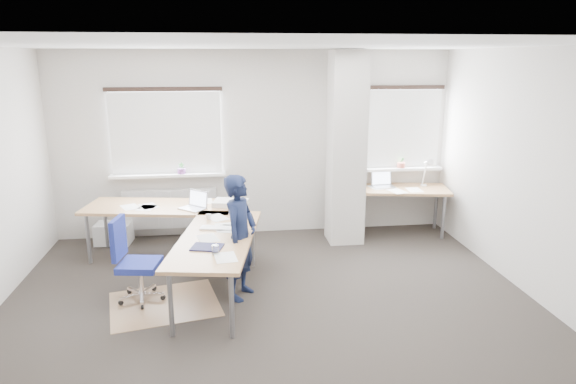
{
  "coord_description": "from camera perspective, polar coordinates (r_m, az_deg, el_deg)",
  "views": [
    {
      "loc": [
        -0.47,
        -5.24,
        2.68
      ],
      "look_at": [
        0.31,
        0.9,
        1.05
      ],
      "focal_mm": 32.0,
      "sensor_mm": 36.0,
      "label": 1
    }
  ],
  "objects": [
    {
      "name": "floor_mat",
      "position": [
        6.05,
        -13.55,
        -11.99
      ],
      "size": [
        1.35,
        1.21,
        0.01
      ],
      "primitive_type": "cube",
      "rotation": [
        0.0,
        0.0,
        0.21
      ],
      "color": "#987453",
      "rests_on": "ground"
    },
    {
      "name": "person",
      "position": [
        5.83,
        -5.32,
        -5.01
      ],
      "size": [
        0.54,
        0.62,
        1.44
      ],
      "primitive_type": "imported",
      "rotation": [
        0.0,
        0.0,
        1.1
      ],
      "color": "black",
      "rests_on": "ground"
    },
    {
      "name": "task_chair",
      "position": [
        6.11,
        -16.41,
        -9.13
      ],
      "size": [
        0.54,
        0.53,
        0.98
      ],
      "rotation": [
        0.0,
        0.0,
        -0.16
      ],
      "color": "navy",
      "rests_on": "ground"
    },
    {
      "name": "ground",
      "position": [
        5.9,
        -1.94,
        -12.29
      ],
      "size": [
        6.0,
        6.0,
        0.0
      ],
      "primitive_type": "plane",
      "color": "black",
      "rests_on": "ground"
    },
    {
      "name": "desk_side",
      "position": [
        8.12,
        12.58,
        0.15
      ],
      "size": [
        1.5,
        0.93,
        1.22
      ],
      "rotation": [
        0.0,
        0.0,
        -0.17
      ],
      "color": "#996A42",
      "rests_on": "ground"
    },
    {
      "name": "room_shell",
      "position": [
        5.81,
        -0.72,
        5.47
      ],
      "size": [
        6.04,
        5.04,
        2.82
      ],
      "color": "#BAB3AA",
      "rests_on": "ground"
    },
    {
      "name": "desk_main",
      "position": [
        6.51,
        -10.87,
        -3.33
      ],
      "size": [
        2.4,
        2.98,
        0.96
      ],
      "rotation": [
        0.0,
        0.0,
        -0.17
      ],
      "color": "#996A42",
      "rests_on": "ground"
    },
    {
      "name": "white_crate",
      "position": [
        8.07,
        -18.78,
        -4.34
      ],
      "size": [
        0.54,
        0.4,
        0.31
      ],
      "primitive_type": "cube",
      "rotation": [
        0.0,
        0.0,
        -0.08
      ],
      "color": "white",
      "rests_on": "ground"
    }
  ]
}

